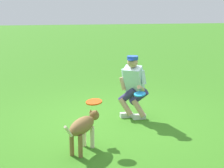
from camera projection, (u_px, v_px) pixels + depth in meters
ground_plane at (111, 121)px, 7.05m from camera, size 60.00×60.00×0.00m
person at (133, 85)px, 7.04m from camera, size 0.62×0.71×1.29m
dog at (84, 126)px, 5.55m from camera, size 0.65×0.94×0.60m
frisbee_flying at (94, 102)px, 5.64m from camera, size 0.31×0.31×0.07m
frisbee_held at (140, 94)px, 6.69m from camera, size 0.30×0.29×0.08m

